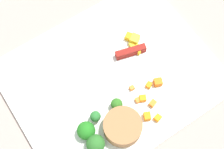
{
  "coord_description": "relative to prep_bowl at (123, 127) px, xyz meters",
  "views": [
    {
      "loc": [
        0.18,
        0.27,
        0.77
      ],
      "look_at": [
        0.0,
        0.0,
        0.02
      ],
      "focal_mm": 54.66,
      "sensor_mm": 36.0,
      "label": 1
    }
  ],
  "objects": [
    {
      "name": "ground_plane",
      "position": [
        -0.05,
        -0.12,
        -0.03
      ],
      "size": [
        4.0,
        4.0,
        0.0
      ],
      "primitive_type": "plane",
      "color": "gray"
    },
    {
      "name": "cutting_board",
      "position": [
        -0.05,
        -0.12,
        -0.02
      ],
      "size": [
        0.49,
        0.39,
        0.01
      ],
      "primitive_type": "cube",
      "color": "white",
      "rests_on": "ground_plane"
    },
    {
      "name": "prep_bowl",
      "position": [
        0.0,
        0.0,
        0.0
      ],
      "size": [
        0.09,
        0.09,
        0.03
      ],
      "primitive_type": "cylinder",
      "color": "#9A683D",
      "rests_on": "cutting_board"
    },
    {
      "name": "chef_knife",
      "position": [
        -0.08,
        -0.16,
        -0.01
      ],
      "size": [
        0.29,
        0.1,
        0.02
      ],
      "rotation": [
        0.0,
        0.0,
        6.02
      ],
      "color": "silver",
      "rests_on": "cutting_board"
    },
    {
      "name": "carrot_dice_0",
      "position": [
        -0.07,
        -0.07,
        -0.01
      ],
      "size": [
        0.01,
        0.01,
        0.01
      ],
      "primitive_type": "cube",
      "rotation": [
        0.0,
        0.0,
        3.06
      ],
      "color": "orange",
      "rests_on": "cutting_board"
    },
    {
      "name": "carrot_dice_1",
      "position": [
        -0.09,
        -0.01,
        -0.01
      ],
      "size": [
        0.02,
        0.02,
        0.01
      ],
      "primitive_type": "cube",
      "rotation": [
        0.0,
        0.0,
        0.29
      ],
      "color": "orange",
      "rests_on": "cutting_board"
    },
    {
      "name": "carrot_dice_2",
      "position": [
        -0.11,
        -0.05,
        -0.01
      ],
      "size": [
        0.02,
        0.02,
        0.01
      ],
      "primitive_type": "cube",
      "rotation": [
        0.0,
        0.0,
        0.49
      ],
      "color": "orange",
      "rests_on": "cutting_board"
    },
    {
      "name": "carrot_dice_3",
      "position": [
        -0.08,
        -0.03,
        -0.01
      ],
      "size": [
        0.02,
        0.02,
        0.01
      ],
      "primitive_type": "cube",
      "rotation": [
        0.0,
        0.0,
        1.09
      ],
      "color": "orange",
      "rests_on": "cutting_board"
    },
    {
      "name": "carrot_dice_4",
      "position": [
        -0.07,
        -0.04,
        -0.01
      ],
      "size": [
        0.01,
        0.01,
        0.01
      ],
      "primitive_type": "cube",
      "rotation": [
        0.0,
        0.0,
        2.98
      ],
      "color": "orange",
      "rests_on": "cutting_board"
    },
    {
      "name": "carrot_dice_5",
      "position": [
        -0.08,
        0.03,
        -0.01
      ],
      "size": [
        0.02,
        0.02,
        0.01
      ],
      "primitive_type": "cube",
      "rotation": [
        0.0,
        0.0,
        0.26
      ],
      "color": "orange",
      "rests_on": "cutting_board"
    },
    {
      "name": "carrot_dice_6",
      "position": [
        -0.13,
        -0.04,
        -0.01
      ],
      "size": [
        0.02,
        0.02,
        0.02
      ],
      "primitive_type": "cube",
      "rotation": [
        0.0,
        0.0,
        1.16
      ],
      "color": "orange",
      "rests_on": "cutting_board"
    },
    {
      "name": "carrot_dice_7",
      "position": [
        -0.06,
        0.01,
        -0.01
      ],
      "size": [
        0.02,
        0.02,
        0.02
      ],
      "primitive_type": "cube",
      "rotation": [
        0.0,
        0.0,
        2.67
      ],
      "color": "orange",
      "rests_on": "cutting_board"
    },
    {
      "name": "pepper_dice_0",
      "position": [
        -0.14,
        -0.14,
        -0.01
      ],
      "size": [
        0.02,
        0.02,
        0.02
      ],
      "primitive_type": "cube",
      "rotation": [
        0.0,
        0.0,
        0.31
      ],
      "color": "yellow",
      "rests_on": "cutting_board"
    },
    {
      "name": "pepper_dice_1",
      "position": [
        -0.15,
        -0.18,
        -0.01
      ],
      "size": [
        0.03,
        0.03,
        0.02
      ],
      "primitive_type": "cube",
      "rotation": [
        0.0,
        0.0,
        2.13
      ],
      "color": "yellow",
      "rests_on": "cutting_board"
    },
    {
      "name": "pepper_dice_2",
      "position": [
        -0.14,
        -0.16,
        -0.01
      ],
      "size": [
        0.02,
        0.02,
        0.01
      ],
      "primitive_type": "cube",
      "rotation": [
        0.0,
        0.0,
        1.43
      ],
      "color": "yellow",
      "rests_on": "cutting_board"
    },
    {
      "name": "pepper_dice_3",
      "position": [
        -0.15,
        -0.17,
        -0.01
      ],
      "size": [
        0.03,
        0.03,
        0.02
      ],
      "primitive_type": "cube",
      "rotation": [
        0.0,
        0.0,
        0.57
      ],
      "color": "yellow",
      "rests_on": "cutting_board"
    },
    {
      "name": "broccoli_floret_0",
      "position": [
        0.04,
        -0.05,
        0.0
      ],
      "size": [
        0.02,
        0.02,
        0.03
      ],
      "color": "#84B069",
      "rests_on": "cutting_board"
    },
    {
      "name": "broccoli_floret_1",
      "position": [
        0.07,
        -0.04,
        0.0
      ],
      "size": [
        0.04,
        0.04,
        0.04
      ],
      "color": "#97AB66",
      "rests_on": "cutting_board"
    },
    {
      "name": "broccoli_floret_2",
      "position": [
        0.07,
        -0.0,
        0.0
      ],
      "size": [
        0.04,
        0.04,
        0.04
      ],
      "color": "#8FC056",
      "rests_on": "cutting_board"
    },
    {
      "name": "broccoli_floret_3",
      "position": [
        -0.02,
        -0.05,
        -0.0
      ],
      "size": [
        0.03,
        0.03,
        0.03
      ],
      "color": "#81BE54",
      "rests_on": "cutting_board"
    }
  ]
}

